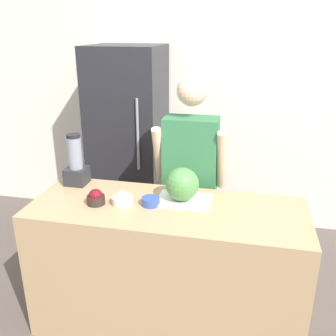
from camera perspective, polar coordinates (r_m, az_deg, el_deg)
The scene contains 10 objects.
wall_back at distance 3.83m, azimuth 5.30°, elevation 10.40°, with size 8.00×0.06×2.60m.
counter_island at distance 2.62m, azimuth -0.16°, elevation -14.87°, with size 1.76×0.67×0.91m.
refrigerator at distance 3.71m, azimuth -5.98°, elevation 3.89°, with size 0.67×0.69×1.83m.
person at distance 2.87m, azimuth 3.36°, elevation -2.29°, with size 0.54×0.27×1.67m.
cutting_board at distance 2.45m, azimuth 2.45°, elevation -4.94°, with size 0.35×0.25×0.01m.
watermelon at distance 2.40m, azimuth 2.17°, elevation -2.49°, with size 0.22×0.22×0.22m.
bowl_cherries at distance 2.45m, azimuth -10.95°, elevation -4.49°, with size 0.12×0.12×0.10m.
bowl_cream at distance 2.42m, azimuth -6.97°, elevation -4.73°, with size 0.14×0.14×0.09m.
bowl_small_blue at distance 2.39m, azimuth -2.66°, elevation -5.10°, with size 0.12×0.12×0.05m.
blender at distance 2.75m, azimuth -13.87°, elevation 0.56°, with size 0.15×0.15×0.37m.
Camera 1 is at (0.46, -1.75, 1.98)m, focal length 40.00 mm.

